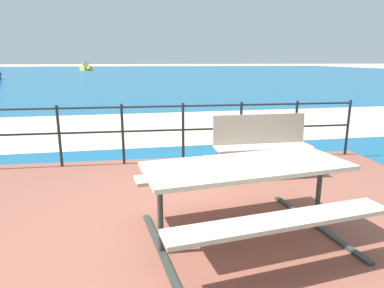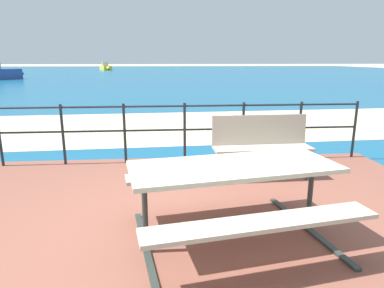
{
  "view_description": "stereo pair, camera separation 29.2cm",
  "coord_description": "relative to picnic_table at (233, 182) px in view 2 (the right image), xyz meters",
  "views": [
    {
      "loc": [
        -0.65,
        -3.1,
        1.74
      ],
      "look_at": [
        0.08,
        1.92,
        0.47
      ],
      "focal_mm": 31.83,
      "sensor_mm": 36.0,
      "label": 1
    },
    {
      "loc": [
        -0.36,
        -3.13,
        1.74
      ],
      "look_at": [
        0.08,
        1.92,
        0.47
      ],
      "focal_mm": 31.83,
      "sensor_mm": 36.0,
      "label": 2
    }
  ],
  "objects": [
    {
      "name": "park_bench",
      "position": [
        0.77,
        1.78,
        -0.05
      ],
      "size": [
        1.41,
        0.45,
        0.89
      ],
      "rotation": [
        0.0,
        0.0,
        0.03
      ],
      "color": "tan",
      "rests_on": "patio_paving"
    },
    {
      "name": "patio_paving",
      "position": [
        -0.27,
        0.25,
        -0.62
      ],
      "size": [
        6.4,
        5.2,
        0.06
      ],
      "primitive_type": "cube",
      "color": "brown",
      "rests_on": "ground"
    },
    {
      "name": "beach_strip",
      "position": [
        -0.27,
        6.08,
        -0.65
      ],
      "size": [
        54.15,
        7.03,
        0.01
      ],
      "primitive_type": "cube",
      "rotation": [
        0.0,
        0.0,
        0.05
      ],
      "color": "beige",
      "rests_on": "ground"
    },
    {
      "name": "picnic_table",
      "position": [
        0.0,
        0.0,
        0.0
      ],
      "size": [
        2.09,
        1.77,
        0.75
      ],
      "rotation": [
        0.0,
        0.0,
        0.17
      ],
      "color": "#BCAD93",
      "rests_on": "patio_paving"
    },
    {
      "name": "boat_mid",
      "position": [
        -9.71,
        54.74,
        -0.22
      ],
      "size": [
        2.59,
        4.72,
        1.32
      ],
      "rotation": [
        0.0,
        0.0,
        5.05
      ],
      "color": "yellow",
      "rests_on": "sea_water"
    },
    {
      "name": "ground_plane",
      "position": [
        -0.27,
        0.25,
        -0.65
      ],
      "size": [
        240.0,
        240.0,
        0.0
      ],
      "primitive_type": "plane",
      "color": "beige"
    },
    {
      "name": "sea_water",
      "position": [
        -0.27,
        40.25,
        -0.65
      ],
      "size": [
        90.0,
        90.0,
        0.01
      ],
      "primitive_type": "cube",
      "color": "#145B84",
      "rests_on": "ground"
    },
    {
      "name": "railing_fence",
      "position": [
        -0.27,
        2.62,
        0.02
      ],
      "size": [
        5.94,
        0.04,
        0.99
      ],
      "color": "#1E2328",
      "rests_on": "patio_paving"
    }
  ]
}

